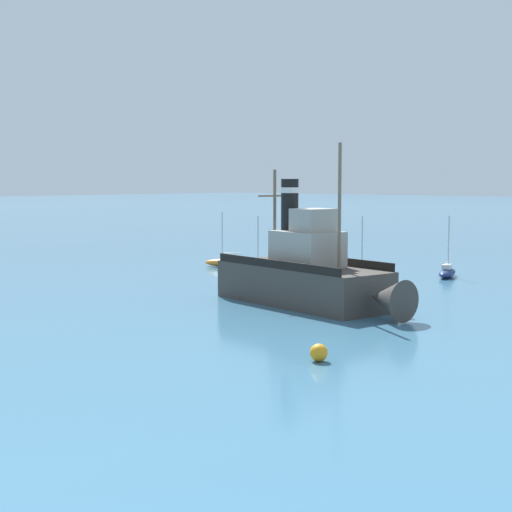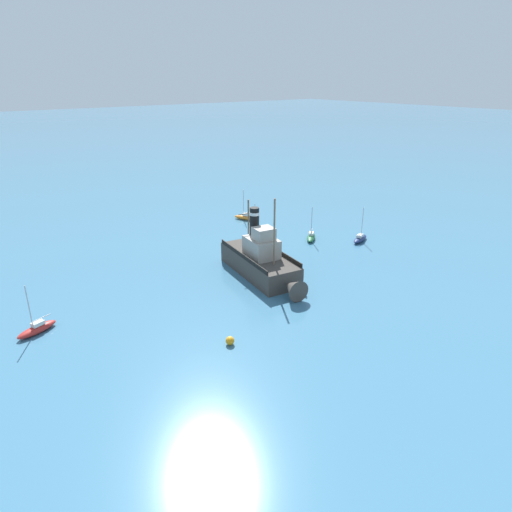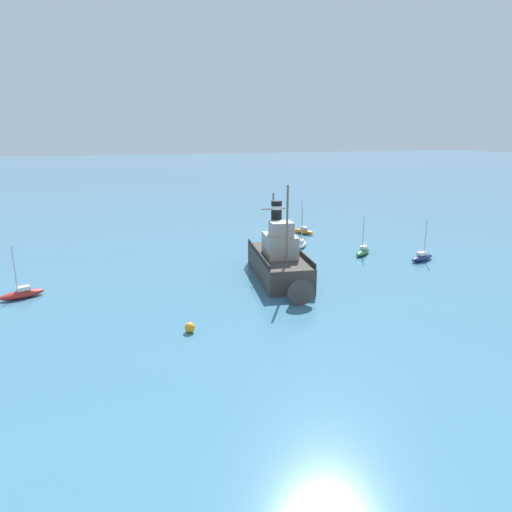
% 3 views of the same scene
% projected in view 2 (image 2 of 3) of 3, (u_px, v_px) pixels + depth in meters
% --- Properties ---
extents(ground_plane, '(600.00, 600.00, 0.00)m').
position_uv_depth(ground_plane, '(258.00, 266.00, 56.20)').
color(ground_plane, teal).
extents(old_tugboat, '(6.24, 14.75, 9.90)m').
position_uv_depth(old_tugboat, '(262.00, 261.00, 52.96)').
color(old_tugboat, '#423D38').
rests_on(old_tugboat, ground).
extents(sailboat_navy, '(3.95, 2.25, 4.90)m').
position_uv_depth(sailboat_navy, '(360.00, 238.00, 64.47)').
color(sailboat_navy, navy).
rests_on(sailboat_navy, ground).
extents(sailboat_orange, '(2.73, 3.88, 4.90)m').
position_uv_depth(sailboat_orange, '(245.00, 217.00, 74.11)').
color(sailboat_orange, orange).
rests_on(sailboat_orange, ground).
extents(sailboat_white, '(3.25, 3.65, 4.90)m').
position_uv_depth(sailboat_white, '(255.00, 234.00, 66.25)').
color(sailboat_white, white).
rests_on(sailboat_white, ground).
extents(sailboat_green, '(3.61, 3.30, 4.90)m').
position_uv_depth(sailboat_green, '(311.00, 237.00, 65.09)').
color(sailboat_green, '#286B3D').
rests_on(sailboat_green, ground).
extents(sailboat_red, '(3.95, 2.29, 4.90)m').
position_uv_depth(sailboat_red, '(37.00, 329.00, 41.57)').
color(sailboat_red, '#B22823').
rests_on(sailboat_red, ground).
extents(mooring_buoy, '(0.77, 0.77, 0.77)m').
position_uv_depth(mooring_buoy, '(230.00, 341.00, 39.76)').
color(mooring_buoy, orange).
rests_on(mooring_buoy, ground).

